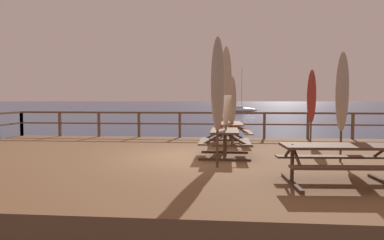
# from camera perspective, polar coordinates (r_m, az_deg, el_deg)

# --- Properties ---
(ground_plane) EXTENTS (600.00, 600.00, 0.00)m
(ground_plane) POSITION_cam_1_polar(r_m,az_deg,el_deg) (9.76, -0.40, -10.63)
(ground_plane) COLOR navy
(wooden_deck) EXTENTS (16.27, 9.89, 0.76)m
(wooden_deck) POSITION_cam_1_polar(r_m,az_deg,el_deg) (9.67, -0.40, -8.46)
(wooden_deck) COLOR brown
(wooden_deck) RESTS_ON ground
(railing_waterside_far) EXTENTS (16.07, 0.10, 1.09)m
(railing_waterside_far) POSITION_cam_1_polar(r_m,az_deg,el_deg) (14.27, 1.46, 0.01)
(railing_waterside_far) COLOR brown
(railing_waterside_far) RESTS_ON wooden_deck
(picnic_table_back_left) EXTENTS (2.25, 1.53, 0.78)m
(picnic_table_back_left) POSITION_cam_1_polar(r_m,az_deg,el_deg) (7.06, 23.75, -5.48)
(picnic_table_back_left) COLOR brown
(picnic_table_back_left) RESTS_ON wooden_deck
(picnic_table_mid_right) EXTENTS (1.42, 1.66, 0.78)m
(picnic_table_mid_right) POSITION_cam_1_polar(r_m,az_deg,el_deg) (9.60, 5.54, -2.95)
(picnic_table_mid_right) COLOR brown
(picnic_table_mid_right) RESTS_ON wooden_deck
(picnic_table_mid_centre) EXTENTS (1.46, 2.02, 0.78)m
(picnic_table_mid_centre) POSITION_cam_1_polar(r_m,az_deg,el_deg) (12.41, 6.66, -1.42)
(picnic_table_mid_centre) COLOR brown
(picnic_table_mid_centre) RESTS_ON wooden_deck
(patio_umbrella_tall_back_right) EXTENTS (0.32, 0.32, 2.70)m
(patio_umbrella_tall_back_right) POSITION_cam_1_polar(r_m,az_deg,el_deg) (13.01, 19.54, 3.72)
(patio_umbrella_tall_back_right) COLOR #4C3828
(patio_umbrella_tall_back_right) RESTS_ON wooden_deck
(patio_umbrella_short_mid) EXTENTS (0.32, 0.32, 3.11)m
(patio_umbrella_short_mid) POSITION_cam_1_polar(r_m,az_deg,el_deg) (9.58, 5.78, 5.60)
(patio_umbrella_short_mid) COLOR #4C3828
(patio_umbrella_short_mid) RESTS_ON wooden_deck
(patio_umbrella_short_back) EXTENTS (0.32, 0.32, 2.48)m
(patio_umbrella_short_back) POSITION_cam_1_polar(r_m,az_deg,el_deg) (12.36, 6.76, 3.25)
(patio_umbrella_short_back) COLOR #4C3828
(patio_umbrella_short_back) RESTS_ON wooden_deck
(patio_umbrella_tall_back_left) EXTENTS (0.32, 0.32, 2.85)m
(patio_umbrella_tall_back_left) POSITION_cam_1_polar(r_m,az_deg,el_deg) (9.51, 24.03, 4.31)
(patio_umbrella_tall_back_left) COLOR #4C3828
(patio_umbrella_tall_back_left) RESTS_ON wooden_deck
(patio_umbrella_tall_mid_right) EXTENTS (0.32, 0.32, 3.11)m
(patio_umbrella_tall_mid_right) POSITION_cam_1_polar(r_m,az_deg,el_deg) (8.02, 4.36, 5.98)
(patio_umbrella_tall_mid_right) COLOR #4C3828
(patio_umbrella_tall_mid_right) RESTS_ON wooden_deck
(sailboat_distant) EXTENTS (6.02, 1.77, 7.72)m
(sailboat_distant) POSITION_cam_1_polar(r_m,az_deg,el_deg) (58.79, 8.05, 1.73)
(sailboat_distant) COLOR white
(sailboat_distant) RESTS_ON ground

